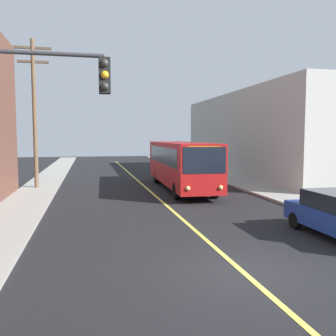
# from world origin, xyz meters

# --- Properties ---
(ground_plane) EXTENTS (120.00, 120.00, 0.00)m
(ground_plane) POSITION_xyz_m (0.00, 0.00, 0.00)
(ground_plane) COLOR black
(sidewalk_left) EXTENTS (2.50, 90.00, 0.15)m
(sidewalk_left) POSITION_xyz_m (-7.25, 10.00, 0.07)
(sidewalk_left) COLOR gray
(sidewalk_left) RESTS_ON ground
(sidewalk_right) EXTENTS (2.50, 90.00, 0.15)m
(sidewalk_right) POSITION_xyz_m (7.25, 10.00, 0.07)
(sidewalk_right) COLOR gray
(sidewalk_right) RESTS_ON ground
(lane_stripe_center) EXTENTS (0.16, 60.00, 0.01)m
(lane_stripe_center) POSITION_xyz_m (0.00, 15.00, 0.01)
(lane_stripe_center) COLOR #D8CC4C
(lane_stripe_center) RESTS_ON ground
(building_right_warehouse) EXTENTS (12.00, 24.39, 7.53)m
(building_right_warehouse) POSITION_xyz_m (14.49, 22.72, 3.76)
(building_right_warehouse) COLOR #B2B2A8
(building_right_warehouse) RESTS_ON ground
(city_bus) EXTENTS (2.96, 12.22, 3.20)m
(city_bus) POSITION_xyz_m (2.20, 15.40, 1.82)
(city_bus) COLOR maroon
(city_bus) RESTS_ON ground
(utility_pole_mid) EXTENTS (2.40, 0.28, 9.90)m
(utility_pole_mid) POSITION_xyz_m (-7.42, 17.30, 5.60)
(utility_pole_mid) COLOR brown
(utility_pole_mid) RESTS_ON sidewalk_left
(traffic_signal_left_corner) EXTENTS (3.75, 0.48, 6.00)m
(traffic_signal_left_corner) POSITION_xyz_m (-5.41, 1.94, 4.30)
(traffic_signal_left_corner) COLOR #2D2D33
(traffic_signal_left_corner) RESTS_ON sidewalk_left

